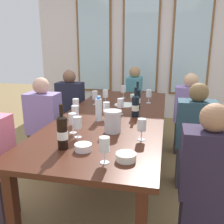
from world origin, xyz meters
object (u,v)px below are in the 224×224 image
(metal_pitcher, at_px, (113,121))
(wine_glass_5, at_px, (106,107))
(tasting_bowl_2, at_px, (83,147))
(tasting_bowl_1, at_px, (135,96))
(wine_glass_7, at_px, (95,95))
(seated_person_3, at_px, (188,116))
(wine_glass_6, at_px, (142,125))
(seated_person_6, at_px, (134,100))
(wine_glass_0, at_px, (149,94))
(tasting_bowl_0, at_px, (126,157))
(wine_glass_10, at_px, (75,111))
(wine_glass_2, at_px, (123,89))
(water_bottle, at_px, (99,110))
(seated_person_0, at_px, (44,127))
(seated_person_2, at_px, (71,109))
(dining_table, at_px, (114,120))
(wine_glass_3, at_px, (120,104))
(wine_bottle_0, at_px, (135,106))
(wine_glass_4, at_px, (76,104))
(seated_person_1, at_px, (194,139))
(wine_glass_8, at_px, (73,120))
(tasting_bowl_3, at_px, (97,98))
(wine_glass_11, at_px, (78,123))
(wine_glass_1, at_px, (105,145))
(white_plate_0, at_px, (125,105))
(wine_glass_9, at_px, (105,94))
(seated_person_5, at_px, (207,185))
(wine_bottle_1, at_px, (62,132))
(wine_bottle_2, at_px, (137,98))

(metal_pitcher, distance_m, wine_glass_5, 0.39)
(tasting_bowl_2, bearing_deg, tasting_bowl_1, 86.23)
(wine_glass_7, relative_size, seated_person_3, 0.16)
(wine_glass_6, height_order, seated_person_6, seated_person_6)
(wine_glass_0, bearing_deg, metal_pitcher, -100.59)
(tasting_bowl_0, distance_m, tasting_bowl_1, 1.98)
(wine_glass_10, bearing_deg, wine_glass_2, 78.93)
(water_bottle, relative_size, seated_person_6, 0.22)
(seated_person_0, distance_m, seated_person_2, 0.84)
(tasting_bowl_2, xyz_separation_m, seated_person_0, (-0.84, 1.00, -0.24))
(dining_table, height_order, seated_person_3, seated_person_3)
(wine_glass_3, distance_m, wine_glass_10, 0.54)
(tasting_bowl_0, height_order, wine_glass_3, wine_glass_3)
(dining_table, height_order, wine_bottle_0, wine_bottle_0)
(wine_glass_4, height_order, seated_person_1, seated_person_1)
(seated_person_0, bearing_deg, wine_glass_4, -15.38)
(wine_glass_3, height_order, wine_glass_8, same)
(wine_glass_8, bearing_deg, tasting_bowl_3, 97.29)
(dining_table, height_order, wine_glass_2, wine_glass_2)
(wine_bottle_0, bearing_deg, wine_glass_4, -173.96)
(wine_glass_4, distance_m, seated_person_6, 1.86)
(metal_pitcher, height_order, wine_glass_11, metal_pitcher)
(wine_glass_1, relative_size, wine_glass_5, 1.00)
(white_plate_0, distance_m, seated_person_6, 1.28)
(wine_glass_3, xyz_separation_m, seated_person_0, (-0.92, 0.01, -0.33))
(wine_glass_11, bearing_deg, wine_glass_0, 71.07)
(metal_pitcher, bearing_deg, tasting_bowl_3, 111.83)
(wine_glass_2, xyz_separation_m, wine_glass_10, (-0.24, -1.25, -0.00))
(wine_glass_9, height_order, seated_person_5, seated_person_5)
(wine_bottle_0, bearing_deg, wine_glass_8, -126.35)
(wine_glass_1, xyz_separation_m, wine_glass_11, (-0.32, 0.39, 0.00))
(tasting_bowl_3, xyz_separation_m, wine_glass_9, (0.17, -0.20, 0.10))
(metal_pitcher, bearing_deg, tasting_bowl_2, -105.87)
(seated_person_3, bearing_deg, seated_person_0, -153.78)
(wine_bottle_0, distance_m, wine_glass_4, 0.63)
(wine_bottle_0, distance_m, wine_glass_6, 0.66)
(wine_bottle_1, distance_m, wine_glass_3, 1.01)
(white_plate_0, xyz_separation_m, wine_glass_1, (0.13, -1.55, 0.12))
(wine_glass_2, bearing_deg, wine_glass_0, -32.46)
(seated_person_1, bearing_deg, dining_table, 179.68)
(white_plate_0, bearing_deg, wine_glass_7, -173.78)
(dining_table, distance_m, wine_glass_4, 0.44)
(wine_glass_1, bearing_deg, tasting_bowl_2, 142.48)
(white_plate_0, height_order, tasting_bowl_1, tasting_bowl_1)
(wine_glass_11, bearing_deg, wine_glass_9, 93.53)
(tasting_bowl_3, xyz_separation_m, seated_person_0, (-0.46, -0.66, -0.24))
(wine_glass_7, height_order, wine_glass_11, same)
(wine_bottle_2, relative_size, seated_person_2, 0.29)
(wine_glass_5, xyz_separation_m, seated_person_1, (0.89, 0.17, -0.34))
(metal_pitcher, height_order, seated_person_3, seated_person_3)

